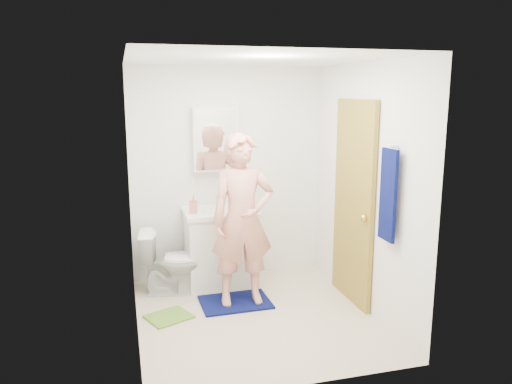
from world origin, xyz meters
TOP-DOWN VIEW (x-y plane):
  - floor at (0.00, 0.00)m, footprint 2.20×2.40m
  - ceiling at (0.00, 0.00)m, footprint 2.20×2.40m
  - wall_back at (0.00, 1.21)m, footprint 2.20×0.02m
  - wall_front at (0.00, -1.21)m, footprint 2.20×0.02m
  - wall_left at (-1.11, 0.00)m, footprint 0.02×2.40m
  - wall_right at (1.11, 0.00)m, footprint 0.02×2.40m
  - vanity_cabinet at (-0.15, 0.91)m, footprint 0.75×0.55m
  - countertop at (-0.15, 0.91)m, footprint 0.79×0.59m
  - sink_basin at (-0.15, 0.91)m, footprint 0.40×0.40m
  - faucet at (-0.15, 1.09)m, footprint 0.03×0.03m
  - medicine_cabinet at (-0.15, 1.14)m, footprint 0.50×0.12m
  - mirror_panel at (-0.15, 1.08)m, footprint 0.46×0.01m
  - door at (1.07, 0.15)m, footprint 0.05×0.80m
  - door_knob at (1.03, -0.17)m, footprint 0.07×0.07m
  - towel at (1.03, -0.57)m, footprint 0.03×0.24m
  - towel_hook at (1.07, -0.57)m, footprint 0.06×0.02m
  - toilet at (-0.69, 0.80)m, footprint 0.72×0.47m
  - bath_mat at (-0.12, 0.34)m, footprint 0.71×0.51m
  - green_rug at (-0.80, 0.18)m, footprint 0.49×0.46m
  - soap_dispenser at (-0.45, 0.85)m, footprint 0.10×0.10m
  - toothbrush_cup at (0.15, 1.03)m, footprint 0.15×0.15m
  - man at (-0.04, 0.32)m, footprint 0.63×0.43m

SIDE VIEW (x-z plane):
  - floor at x=0.00m, z-range -0.02..0.00m
  - green_rug at x=-0.80m, z-range 0.00..0.02m
  - bath_mat at x=-0.12m, z-range 0.00..0.02m
  - toilet at x=-0.69m, z-range 0.00..0.69m
  - vanity_cabinet at x=-0.15m, z-range 0.00..0.80m
  - countertop at x=-0.15m, z-range 0.80..0.85m
  - sink_basin at x=-0.15m, z-range 0.83..0.86m
  - man at x=-0.04m, z-range 0.02..1.73m
  - toothbrush_cup at x=0.15m, z-range 0.85..0.96m
  - faucet at x=-0.15m, z-range 0.85..0.97m
  - soap_dispenser at x=-0.45m, z-range 0.85..1.04m
  - door_knob at x=1.03m, z-range 0.91..0.98m
  - door at x=1.07m, z-range 0.00..2.05m
  - wall_back at x=0.00m, z-range 0.00..2.40m
  - wall_front at x=0.00m, z-range 0.00..2.40m
  - wall_left at x=-1.11m, z-range 0.00..2.40m
  - wall_right at x=1.11m, z-range 0.00..2.40m
  - towel at x=1.03m, z-range 0.85..1.65m
  - medicine_cabinet at x=-0.15m, z-range 1.25..1.95m
  - mirror_panel at x=-0.15m, z-range 1.27..1.93m
  - towel_hook at x=1.07m, z-range 1.66..1.68m
  - ceiling at x=0.00m, z-range 2.40..2.42m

